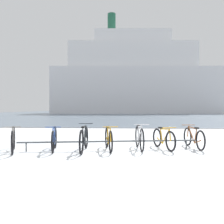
{
  "coord_description": "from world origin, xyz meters",
  "views": [
    {
      "loc": [
        -0.07,
        -5.97,
        1.34
      ],
      "look_at": [
        -0.79,
        4.7,
        1.17
      ],
      "focal_mm": 38.08,
      "sensor_mm": 36.0,
      "label": 1
    }
  ],
  "objects_px": {
    "bicycle_4": "(139,138)",
    "bicycle_2": "(84,139)",
    "bicycle_0": "(13,140)",
    "ferry_ship": "(134,80)",
    "bicycle_1": "(54,139)",
    "bicycle_3": "(109,139)",
    "bicycle_6": "(194,138)",
    "bicycle_5": "(163,139)"
  },
  "relations": [
    {
      "from": "bicycle_5",
      "to": "bicycle_3",
      "type": "bearing_deg",
      "value": -170.09
    },
    {
      "from": "bicycle_2",
      "to": "bicycle_6",
      "type": "relative_size",
      "value": 1.09
    },
    {
      "from": "bicycle_6",
      "to": "ferry_ship",
      "type": "distance_m",
      "value": 56.31
    },
    {
      "from": "bicycle_5",
      "to": "bicycle_0",
      "type": "bearing_deg",
      "value": -170.2
    },
    {
      "from": "bicycle_4",
      "to": "bicycle_6",
      "type": "distance_m",
      "value": 1.87
    },
    {
      "from": "bicycle_0",
      "to": "bicycle_1",
      "type": "height_order",
      "value": "bicycle_0"
    },
    {
      "from": "bicycle_0",
      "to": "ferry_ship",
      "type": "distance_m",
      "value": 57.62
    },
    {
      "from": "bicycle_4",
      "to": "ferry_ship",
      "type": "height_order",
      "value": "ferry_ship"
    },
    {
      "from": "bicycle_2",
      "to": "bicycle_4",
      "type": "distance_m",
      "value": 1.81
    },
    {
      "from": "bicycle_0",
      "to": "bicycle_5",
      "type": "xyz_separation_m",
      "value": [
        4.69,
        0.81,
        -0.03
      ]
    },
    {
      "from": "bicycle_4",
      "to": "bicycle_2",
      "type": "bearing_deg",
      "value": -164.32
    },
    {
      "from": "bicycle_1",
      "to": "bicycle_4",
      "type": "xyz_separation_m",
      "value": [
        2.71,
        0.41,
        0.03
      ]
    },
    {
      "from": "bicycle_0",
      "to": "bicycle_2",
      "type": "distance_m",
      "value": 2.17
    },
    {
      "from": "bicycle_0",
      "to": "bicycle_4",
      "type": "relative_size",
      "value": 0.93
    },
    {
      "from": "bicycle_1",
      "to": "bicycle_5",
      "type": "distance_m",
      "value": 3.54
    },
    {
      "from": "bicycle_0",
      "to": "bicycle_3",
      "type": "bearing_deg",
      "value": 9.74
    },
    {
      "from": "bicycle_3",
      "to": "bicycle_5",
      "type": "xyz_separation_m",
      "value": [
        1.78,
        0.31,
        -0.02
      ]
    },
    {
      "from": "bicycle_4",
      "to": "bicycle_5",
      "type": "bearing_deg",
      "value": 6.03
    },
    {
      "from": "bicycle_1",
      "to": "ferry_ship",
      "type": "xyz_separation_m",
      "value": [
        4.07,
        56.42,
        8.54
      ]
    },
    {
      "from": "bicycle_0",
      "to": "ferry_ship",
      "type": "height_order",
      "value": "ferry_ship"
    },
    {
      "from": "bicycle_0",
      "to": "bicycle_1",
      "type": "relative_size",
      "value": 0.97
    },
    {
      "from": "ferry_ship",
      "to": "bicycle_4",
      "type": "bearing_deg",
      "value": -91.39
    },
    {
      "from": "bicycle_1",
      "to": "bicycle_3",
      "type": "bearing_deg",
      "value": 6.07
    },
    {
      "from": "bicycle_4",
      "to": "bicycle_5",
      "type": "xyz_separation_m",
      "value": [
        0.79,
        0.08,
        -0.04
      ]
    },
    {
      "from": "bicycle_6",
      "to": "ferry_ship",
      "type": "xyz_separation_m",
      "value": [
        -0.47,
        55.65,
        8.55
      ]
    },
    {
      "from": "bicycle_4",
      "to": "ferry_ship",
      "type": "relative_size",
      "value": 0.04
    },
    {
      "from": "bicycle_4",
      "to": "bicycle_5",
      "type": "distance_m",
      "value": 0.79
    },
    {
      "from": "bicycle_5",
      "to": "bicycle_6",
      "type": "distance_m",
      "value": 1.08
    },
    {
      "from": "bicycle_3",
      "to": "bicycle_5",
      "type": "bearing_deg",
      "value": 9.91
    },
    {
      "from": "bicycle_6",
      "to": "bicycle_5",
      "type": "bearing_deg",
      "value": -165.12
    },
    {
      "from": "bicycle_0",
      "to": "bicycle_5",
      "type": "distance_m",
      "value": 4.75
    },
    {
      "from": "bicycle_3",
      "to": "bicycle_4",
      "type": "relative_size",
      "value": 0.97
    },
    {
      "from": "bicycle_4",
      "to": "bicycle_6",
      "type": "relative_size",
      "value": 1.02
    },
    {
      "from": "bicycle_1",
      "to": "bicycle_2",
      "type": "relative_size",
      "value": 0.89
    },
    {
      "from": "bicycle_4",
      "to": "bicycle_6",
      "type": "height_order",
      "value": "bicycle_4"
    },
    {
      "from": "bicycle_2",
      "to": "bicycle_4",
      "type": "xyz_separation_m",
      "value": [
        1.74,
        0.49,
        0.0
      ]
    },
    {
      "from": "bicycle_2",
      "to": "bicycle_3",
      "type": "xyz_separation_m",
      "value": [
        0.75,
        0.26,
        -0.02
      ]
    },
    {
      "from": "bicycle_6",
      "to": "ferry_ship",
      "type": "bearing_deg",
      "value": 90.49
    },
    {
      "from": "bicycle_5",
      "to": "ferry_ship",
      "type": "bearing_deg",
      "value": 89.42
    },
    {
      "from": "bicycle_0",
      "to": "bicycle_6",
      "type": "relative_size",
      "value": 0.94
    },
    {
      "from": "bicycle_1",
      "to": "bicycle_6",
      "type": "relative_size",
      "value": 0.97
    },
    {
      "from": "bicycle_1",
      "to": "bicycle_5",
      "type": "xyz_separation_m",
      "value": [
        3.5,
        0.49,
        -0.02
      ]
    }
  ]
}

